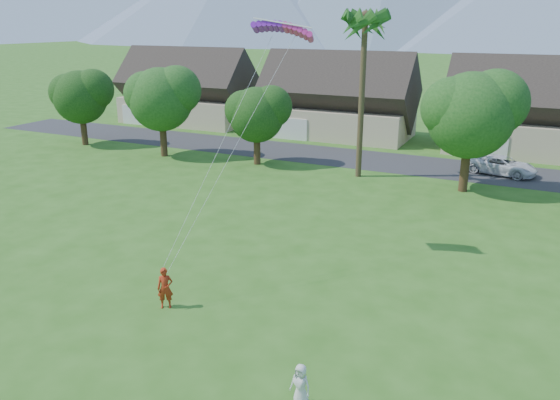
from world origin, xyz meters
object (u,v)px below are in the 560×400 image
Objects in this scene: watcher at (301,385)px; parafoil_kite at (284,27)px; parked_car at (502,165)px; kite_flyer at (165,288)px.

parafoil_kite reaches higher than watcher.
parafoil_kite is (-9.30, -21.17, 10.66)m from parked_car.
parafoil_kite is at bearing 43.57° from kite_flyer.
kite_flyer is 31.03m from parked_car.
kite_flyer is 1.26× the size of watcher.
watcher is 16.39m from parafoil_kite.
watcher is at bearing -174.07° from parked_car.
watcher is at bearing -77.33° from parafoil_kite.
parked_car is at bearing 35.95° from kite_flyer.
parafoil_kite reaches higher than kite_flyer.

